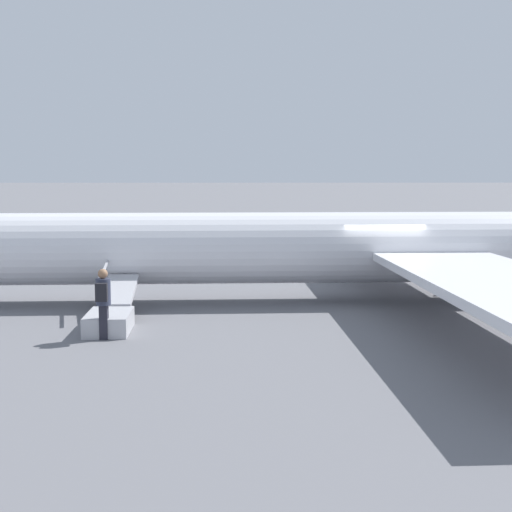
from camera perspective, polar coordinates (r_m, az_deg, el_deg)
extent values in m
plane|color=slate|center=(23.14, 9.77, -3.55)|extent=(600.00, 600.00, 0.00)
cylinder|color=silver|center=(22.90, 9.85, 0.70)|extent=(26.49, 3.20, 2.23)
cube|color=silver|center=(17.00, 19.23, -2.17)|extent=(3.97, 11.22, 0.22)
cube|color=silver|center=(29.68, 9.47, 1.71)|extent=(3.97, 11.22, 0.22)
cylinder|color=black|center=(22.79, -11.81, -3.05)|extent=(0.56, 0.16, 0.55)
cylinder|color=gray|center=(22.73, -11.83, -2.15)|extent=(0.10, 0.10, 0.17)
cylinder|color=black|center=(22.89, 16.82, -3.15)|extent=(0.56, 0.16, 0.55)
cylinder|color=gray|center=(22.83, 16.85, -2.26)|extent=(0.10, 0.10, 0.17)
cylinder|color=black|center=(24.76, 15.25, -2.38)|extent=(0.56, 0.16, 0.55)
cylinder|color=gray|center=(24.70, 15.27, -1.55)|extent=(0.10, 0.10, 0.17)
cube|color=#B2B2B7|center=(18.74, -11.68, -5.21)|extent=(1.17, 1.84, 0.50)
cube|color=#B2B2B7|center=(20.60, -10.89, -2.71)|extent=(0.98, 2.26, 0.62)
cube|color=#B2B2B7|center=(20.59, -12.16, -1.33)|extent=(0.14, 2.21, 0.56)
cube|color=#23232D|center=(17.93, -12.07, -5.18)|extent=(0.21, 0.29, 0.85)
cylinder|color=#33384C|center=(17.79, -12.12, -2.82)|extent=(0.36, 0.36, 0.65)
sphere|color=#936B4C|center=(17.73, -12.16, -1.40)|extent=(0.24, 0.24, 0.24)
cube|color=black|center=(17.53, -12.26, -2.85)|extent=(0.29, 0.19, 0.44)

